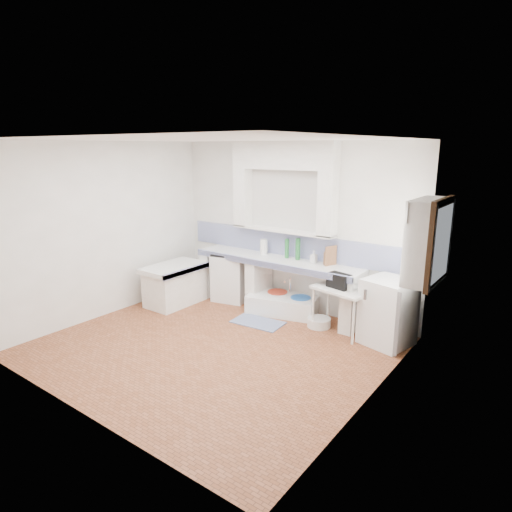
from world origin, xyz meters
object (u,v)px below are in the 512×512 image
Objects in this scene: side_table at (340,311)px; fridge at (388,312)px; stove at (232,277)px; sink at (283,305)px.

fridge is (0.69, 0.07, 0.12)m from side_table.
stove is at bearing -174.14° from side_table.
side_table is at bearing -24.33° from sink.
stove is at bearing 164.71° from sink.
fridge is at bearing -15.57° from stove.
fridge is (1.82, -0.13, 0.33)m from sink.
side_table is (2.24, -0.21, -0.07)m from stove.
fridge reaches higher than stove.
fridge reaches higher than side_table.
stove is at bearing -169.15° from fridge.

